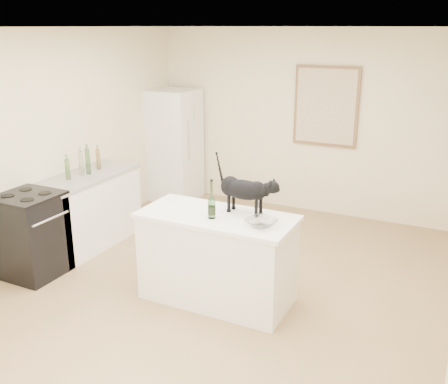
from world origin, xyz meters
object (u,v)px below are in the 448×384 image
fridge (174,145)px  black_cat (244,192)px  wine_bottle (212,201)px  stove (31,236)px  glass_bowl (261,223)px

fridge → black_cat: size_ratio=2.84×
fridge → wine_bottle: size_ratio=5.17×
fridge → wine_bottle: bearing=-52.3°
stove → black_cat: black_cat is taller
wine_bottle → glass_bowl: (0.49, 0.01, -0.13)m
stove → wine_bottle: 2.16m
fridge → glass_bowl: fridge is taller
stove → black_cat: size_ratio=1.50×
stove → glass_bowl: bearing=7.0°
wine_bottle → fridge: bearing=127.7°
fridge → stove: bearing=-90.0°
fridge → glass_bowl: (2.54, -2.64, 0.08)m
black_cat → wine_bottle: size_ratio=1.82×
fridge → black_cat: (2.26, -2.39, 0.26)m
glass_bowl → wine_bottle: bearing=-178.7°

